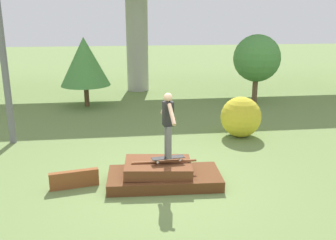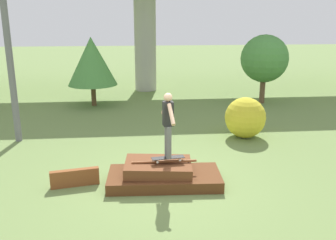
{
  "view_description": "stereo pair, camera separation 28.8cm",
  "coord_description": "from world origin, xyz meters",
  "px_view_note": "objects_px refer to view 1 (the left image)",
  "views": [
    {
      "loc": [
        -0.96,
        -8.02,
        3.85
      ],
      "look_at": [
        0.09,
        -0.03,
        1.56
      ],
      "focal_mm": 40.0,
      "sensor_mm": 36.0,
      "label": 1
    },
    {
      "loc": [
        -0.68,
        -8.06,
        3.85
      ],
      "look_at": [
        0.09,
        -0.03,
        1.56
      ],
      "focal_mm": 40.0,
      "sensor_mm": 36.0,
      "label": 2
    }
  ],
  "objects_px": {
    "skater": "(168,121)",
    "tree_behind_left": "(257,58)",
    "bush_yellow_flowering": "(241,117)",
    "tree_behind_right": "(85,62)",
    "skateboard": "(168,158)",
    "utility_pole": "(1,37)"
  },
  "relations": [
    {
      "from": "bush_yellow_flowering",
      "to": "tree_behind_right",
      "type": "bearing_deg",
      "value": 137.2
    },
    {
      "from": "skateboard",
      "to": "utility_pole",
      "type": "xyz_separation_m",
      "value": [
        -4.39,
        3.55,
        2.56
      ]
    },
    {
      "from": "skater",
      "to": "bush_yellow_flowering",
      "type": "xyz_separation_m",
      "value": [
        2.8,
        3.23,
        -0.88
      ]
    },
    {
      "from": "skater",
      "to": "tree_behind_right",
      "type": "distance_m",
      "value": 8.49
    },
    {
      "from": "skater",
      "to": "tree_behind_left",
      "type": "bearing_deg",
      "value": 57.78
    },
    {
      "from": "utility_pole",
      "to": "bush_yellow_flowering",
      "type": "distance_m",
      "value": 7.64
    },
    {
      "from": "skateboard",
      "to": "bush_yellow_flowering",
      "type": "distance_m",
      "value": 4.27
    },
    {
      "from": "skateboard",
      "to": "utility_pole",
      "type": "height_order",
      "value": "utility_pole"
    },
    {
      "from": "utility_pole",
      "to": "tree_behind_right",
      "type": "relative_size",
      "value": 2.1
    },
    {
      "from": "skateboard",
      "to": "tree_behind_left",
      "type": "xyz_separation_m",
      "value": [
        4.98,
        7.9,
        1.32
      ]
    },
    {
      "from": "skateboard",
      "to": "tree_behind_right",
      "type": "distance_m",
      "value": 8.58
    },
    {
      "from": "skateboard",
      "to": "tree_behind_left",
      "type": "bearing_deg",
      "value": 57.78
    },
    {
      "from": "tree_behind_right",
      "to": "bush_yellow_flowering",
      "type": "xyz_separation_m",
      "value": [
        5.27,
        -4.88,
        -1.27
      ]
    },
    {
      "from": "tree_behind_left",
      "to": "skater",
      "type": "bearing_deg",
      "value": -122.22
    },
    {
      "from": "tree_behind_left",
      "to": "tree_behind_right",
      "type": "xyz_separation_m",
      "value": [
        -7.46,
        0.21,
        -0.05
      ]
    },
    {
      "from": "tree_behind_left",
      "to": "bush_yellow_flowering",
      "type": "height_order",
      "value": "tree_behind_left"
    },
    {
      "from": "utility_pole",
      "to": "tree_behind_left",
      "type": "height_order",
      "value": "utility_pole"
    },
    {
      "from": "skateboard",
      "to": "skater",
      "type": "height_order",
      "value": "skater"
    },
    {
      "from": "skateboard",
      "to": "utility_pole",
      "type": "relative_size",
      "value": 0.13
    },
    {
      "from": "utility_pole",
      "to": "bush_yellow_flowering",
      "type": "xyz_separation_m",
      "value": [
        7.19,
        -0.32,
        -2.56
      ]
    },
    {
      "from": "tree_behind_left",
      "to": "skateboard",
      "type": "bearing_deg",
      "value": -122.22
    },
    {
      "from": "skater",
      "to": "tree_behind_right",
      "type": "height_order",
      "value": "tree_behind_right"
    }
  ]
}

